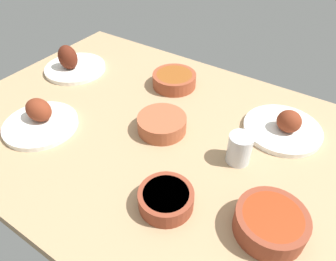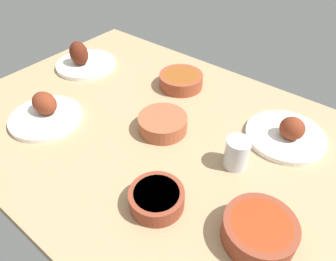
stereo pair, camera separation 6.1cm
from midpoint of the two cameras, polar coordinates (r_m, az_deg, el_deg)
name	(u,v)px [view 1 (the left image)]	position (r cm, az deg, el deg)	size (l,w,h in cm)	color
dining_table	(168,140)	(93.91, -1.86, -1.90)	(140.00, 90.00, 4.00)	tan
plate_far_side	(284,127)	(97.91, 19.03, 0.54)	(23.28, 23.28, 8.12)	white
plate_center_main	(40,120)	(103.84, -24.18, 1.79)	(22.54, 22.54, 8.48)	white
plate_near_viewer	(73,64)	(128.91, -18.57, 11.49)	(23.37, 23.37, 10.80)	white
bowl_soup	(174,79)	(113.02, -0.40, 9.40)	(15.73, 15.73, 4.84)	brown
bowl_cream	(162,123)	(92.92, -3.02, 1.32)	(14.89, 14.89, 4.81)	#A35133
bowl_onions	(166,198)	(73.95, -2.80, -12.52)	(13.22, 13.22, 4.54)	brown
bowl_sauce	(271,222)	(72.15, 16.10, -16.12)	(15.80, 15.80, 5.71)	brown
water_tumbler	(239,149)	(83.70, 11.07, -3.40)	(6.53, 6.53, 8.71)	silver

